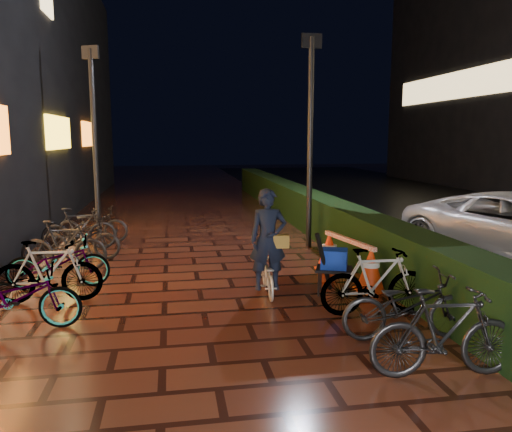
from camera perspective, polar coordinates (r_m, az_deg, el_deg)
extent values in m
plane|color=#381911|center=(6.24, -5.29, -14.33)|extent=(80.00, 80.00, 0.00)
cube|color=black|center=(14.34, 5.41, 1.03)|extent=(0.70, 20.00, 1.00)
cube|color=yellow|center=(15.03, -21.62, 8.84)|extent=(0.08, 2.80, 0.90)
cube|color=orange|center=(19.95, -18.67, 8.87)|extent=(0.08, 2.20, 0.90)
cube|color=#FFD88C|center=(27.59, 21.16, 13.62)|extent=(0.06, 10.00, 1.30)
cylinder|color=black|center=(11.27, 6.19, 8.11)|extent=(0.13, 0.13, 4.62)
cube|color=black|center=(11.46, 6.39, 19.27)|extent=(0.45, 0.08, 0.31)
cylinder|color=black|center=(13.03, -17.93, 7.75)|extent=(0.16, 0.16, 4.58)
cube|color=black|center=(13.18, -18.41, 17.34)|extent=(0.43, 0.25, 0.31)
imported|color=beige|center=(7.96, 1.29, -6.73)|extent=(0.48, 1.20, 0.62)
imported|color=black|center=(7.74, 1.39, -2.70)|extent=(0.60, 0.41, 1.58)
cube|color=olive|center=(7.75, 2.75, -2.91)|extent=(0.28, 0.14, 0.20)
cone|color=red|center=(8.31, 12.98, -5.86)|extent=(0.47, 0.47, 0.74)
cone|color=#FF320D|center=(9.45, 8.36, -3.93)|extent=(0.47, 0.47, 0.74)
cube|color=#FF570D|center=(8.41, 12.90, -8.20)|extent=(0.47, 0.47, 0.03)
cube|color=#F2430C|center=(9.54, 8.31, -6.01)|extent=(0.47, 0.47, 0.03)
cube|color=red|center=(8.80, 10.58, -2.76)|extent=(0.38, 1.58, 0.07)
cube|color=black|center=(8.03, 8.90, -6.03)|extent=(0.68, 0.63, 0.04)
cylinder|color=black|center=(7.93, 7.17, -7.77)|extent=(0.04, 0.04, 0.38)
cylinder|color=black|center=(7.90, 10.39, -7.90)|extent=(0.04, 0.04, 0.38)
cylinder|color=black|center=(8.27, 7.41, -7.06)|extent=(0.04, 0.04, 0.38)
cylinder|color=black|center=(8.25, 10.49, -7.19)|extent=(0.04, 0.04, 0.38)
cube|color=#0B2699|center=(7.99, 8.93, -4.85)|extent=(0.50, 0.47, 0.30)
cylinder|color=black|center=(7.86, 7.75, -5.20)|extent=(0.39, 0.30, 0.97)
imported|color=black|center=(7.20, -25.68, -8.34)|extent=(1.66, 0.66, 0.86)
imported|color=black|center=(10.79, -19.43, -2.43)|extent=(1.71, 0.84, 0.86)
imported|color=black|center=(9.95, -21.13, -3.18)|extent=(1.63, 0.63, 0.95)
imported|color=black|center=(8.14, -22.69, -5.88)|extent=(1.59, 0.47, 0.95)
imported|color=black|center=(11.63, -19.55, -1.41)|extent=(1.64, 0.68, 0.95)
imported|color=black|center=(12.37, -18.20, -0.97)|extent=(1.67, 0.66, 0.86)
imported|color=black|center=(8.86, -21.67, -4.96)|extent=(1.66, 0.65, 0.86)
imported|color=black|center=(6.47, 16.92, -9.75)|extent=(1.68, 0.70, 0.86)
imported|color=black|center=(5.60, 20.78, -12.39)|extent=(1.62, 0.58, 0.95)
imported|color=black|center=(7.21, 13.53, -7.28)|extent=(1.60, 0.50, 0.95)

